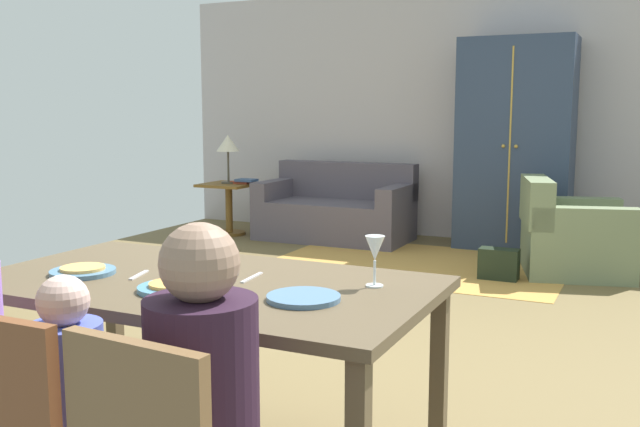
% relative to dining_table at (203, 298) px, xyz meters
% --- Properties ---
extents(ground_plane, '(7.22, 6.78, 0.02)m').
position_rel_dining_table_xyz_m(ground_plane, '(-0.13, 2.05, -0.70)').
color(ground_plane, brown).
extents(back_wall, '(7.22, 0.10, 2.70)m').
position_rel_dining_table_xyz_m(back_wall, '(-0.13, 5.49, 0.66)').
color(back_wall, '#BBB0B0').
rests_on(back_wall, ground_plane).
extents(dining_table, '(1.73, 0.95, 0.76)m').
position_rel_dining_table_xyz_m(dining_table, '(0.00, 0.00, 0.00)').
color(dining_table, brown).
rests_on(dining_table, ground_plane).
extents(plate_near_man, '(0.25, 0.25, 0.02)m').
position_rel_dining_table_xyz_m(plate_near_man, '(-0.48, -0.12, 0.08)').
color(plate_near_man, teal).
rests_on(plate_near_man, dining_table).
extents(pizza_near_man, '(0.17, 0.17, 0.01)m').
position_rel_dining_table_xyz_m(pizza_near_man, '(-0.48, -0.12, 0.10)').
color(pizza_near_man, '#D9A452').
rests_on(pizza_near_man, plate_near_man).
extents(plate_near_child, '(0.25, 0.25, 0.02)m').
position_rel_dining_table_xyz_m(plate_near_child, '(-0.00, -0.18, 0.08)').
color(plate_near_child, teal).
rests_on(plate_near_child, dining_table).
extents(pizza_near_child, '(0.17, 0.17, 0.01)m').
position_rel_dining_table_xyz_m(pizza_near_child, '(-0.00, -0.18, 0.10)').
color(pizza_near_child, '#E79C45').
rests_on(pizza_near_child, plate_near_child).
extents(plate_near_woman, '(0.25, 0.25, 0.02)m').
position_rel_dining_table_xyz_m(plate_near_woman, '(0.48, -0.10, 0.08)').
color(plate_near_woman, '#4D7296').
rests_on(plate_near_woman, dining_table).
extents(wine_glass, '(0.07, 0.07, 0.19)m').
position_rel_dining_table_xyz_m(wine_glass, '(0.62, 0.18, 0.20)').
color(wine_glass, silver).
rests_on(wine_glass, dining_table).
extents(fork, '(0.05, 0.15, 0.01)m').
position_rel_dining_table_xyz_m(fork, '(-0.26, -0.05, 0.07)').
color(fork, silver).
rests_on(fork, dining_table).
extents(knife, '(0.03, 0.17, 0.01)m').
position_rel_dining_table_xyz_m(knife, '(0.16, 0.10, 0.07)').
color(knife, silver).
rests_on(knife, dining_table).
extents(area_rug, '(2.60, 1.80, 0.01)m').
position_rel_dining_table_xyz_m(area_rug, '(-0.39, 3.98, -0.68)').
color(area_rug, '#BD8A40').
rests_on(area_rug, ground_plane).
extents(couch, '(1.61, 0.86, 0.82)m').
position_rel_dining_table_xyz_m(couch, '(-1.60, 4.84, -0.38)').
color(couch, '#554D58').
rests_on(couch, ground_plane).
extents(armchair, '(1.05, 1.04, 0.82)m').
position_rel_dining_table_xyz_m(armchair, '(0.89, 4.17, -0.37)').
color(armchair, '#6D7B58').
rests_on(armchair, ground_plane).
extents(armoire, '(1.10, 0.59, 2.10)m').
position_rel_dining_table_xyz_m(armoire, '(0.23, 5.10, 0.36)').
color(armoire, '#2D3C54').
rests_on(armoire, ground_plane).
extents(side_table, '(0.56, 0.56, 0.58)m').
position_rel_dining_table_xyz_m(side_table, '(-2.81, 4.58, -0.31)').
color(side_table, brown).
rests_on(side_table, ground_plane).
extents(table_lamp, '(0.26, 0.26, 0.54)m').
position_rel_dining_table_xyz_m(table_lamp, '(-2.81, 4.58, 0.32)').
color(table_lamp, '#484336').
rests_on(table_lamp, side_table).
extents(book_lower, '(0.22, 0.16, 0.03)m').
position_rel_dining_table_xyz_m(book_lower, '(-2.67, 4.63, -0.09)').
color(book_lower, '#973926').
rests_on(book_lower, side_table).
extents(book_upper, '(0.22, 0.16, 0.03)m').
position_rel_dining_table_xyz_m(book_upper, '(-2.59, 4.61, -0.07)').
color(book_upper, '#39537D').
rests_on(book_upper, book_lower).
extents(handbag, '(0.32, 0.16, 0.26)m').
position_rel_dining_table_xyz_m(handbag, '(0.39, 3.68, -0.56)').
color(handbag, black).
rests_on(handbag, ground_plane).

